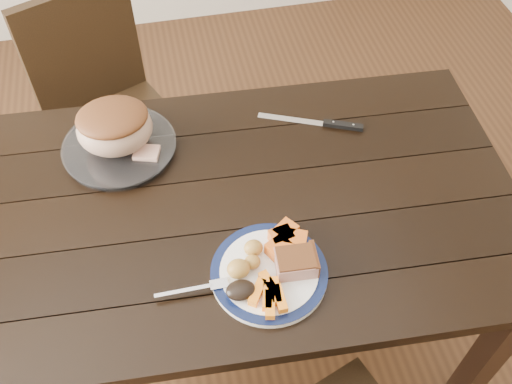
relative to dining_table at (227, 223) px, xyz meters
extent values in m
plane|color=#472B16|center=(0.00, 0.00, -0.66)|extent=(4.00, 4.00, 0.00)
cube|color=black|center=(0.00, 0.00, 0.07)|extent=(1.65, 0.99, 0.04)
cube|color=black|center=(-0.70, 0.41, -0.30)|extent=(0.07, 0.07, 0.71)
cube|color=black|center=(0.70, -0.41, -0.30)|extent=(0.07, 0.07, 0.71)
cube|color=black|center=(0.74, 0.33, -0.30)|extent=(0.07, 0.07, 0.71)
cube|color=black|center=(-0.29, 0.65, -0.21)|extent=(0.55, 0.55, 0.04)
cube|color=black|center=(-0.37, 0.83, 0.04)|extent=(0.40, 0.21, 0.46)
cube|color=black|center=(-0.20, 0.89, -0.44)|extent=(0.04, 0.04, 0.43)
cube|color=black|center=(-0.05, 0.56, -0.44)|extent=(0.04, 0.04, 0.43)
cube|color=black|center=(-0.53, 0.74, -0.44)|extent=(0.04, 0.04, 0.43)
cube|color=black|center=(-0.38, 0.41, -0.44)|extent=(0.04, 0.04, 0.43)
cylinder|color=white|center=(0.06, -0.24, 0.10)|extent=(0.29, 0.29, 0.02)
torus|color=#0A1336|center=(0.06, -0.24, 0.11)|extent=(0.29, 0.29, 0.02)
cylinder|color=white|center=(-0.26, 0.26, 0.10)|extent=(0.32, 0.32, 0.02)
cube|color=tan|center=(0.13, -0.25, 0.13)|extent=(0.10, 0.08, 0.04)
ellipsoid|color=gold|center=(0.03, -0.22, 0.13)|extent=(0.04, 0.04, 0.03)
ellipsoid|color=gold|center=(0.04, -0.18, 0.13)|extent=(0.05, 0.04, 0.04)
ellipsoid|color=gold|center=(-0.01, -0.24, 0.14)|extent=(0.06, 0.05, 0.05)
cube|color=orange|center=(0.04, -0.32, 0.12)|extent=(0.04, 0.07, 0.02)
cube|color=orange|center=(0.04, -0.34, 0.12)|extent=(0.04, 0.07, 0.02)
cube|color=orange|center=(0.06, -0.31, 0.12)|extent=(0.03, 0.07, 0.02)
cube|color=orange|center=(0.02, -0.30, 0.12)|extent=(0.06, 0.07, 0.02)
cube|color=orange|center=(0.07, -0.33, 0.12)|extent=(0.02, 0.07, 0.02)
cube|color=orange|center=(0.05, -0.28, 0.12)|extent=(0.04, 0.07, 0.02)
cube|color=orange|center=(0.14, -0.18, 0.13)|extent=(0.07, 0.06, 0.04)
cube|color=orange|center=(0.13, -0.15, 0.13)|extent=(0.07, 0.07, 0.04)
cube|color=orange|center=(0.10, -0.20, 0.13)|extent=(0.07, 0.07, 0.04)
cube|color=orange|center=(0.11, -0.17, 0.13)|extent=(0.06, 0.06, 0.04)
ellipsoid|color=black|center=(-0.01, -0.29, 0.13)|extent=(0.07, 0.05, 0.03)
cube|color=silver|center=(-0.14, -0.25, 0.11)|extent=(0.14, 0.01, 0.00)
cube|color=silver|center=(-0.06, -0.25, 0.11)|extent=(0.05, 0.03, 0.00)
ellipsoid|color=tan|center=(-0.26, 0.26, 0.18)|extent=(0.21, 0.18, 0.14)
cube|color=tan|center=(-0.19, 0.20, 0.12)|extent=(0.08, 0.07, 0.02)
cube|color=silver|center=(0.25, 0.28, 0.09)|extent=(0.19, 0.10, 0.00)
cube|color=black|center=(0.40, 0.21, 0.10)|extent=(0.12, 0.07, 0.01)
camera|label=1|loc=(-0.12, -0.94, 1.30)|focal=40.00mm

